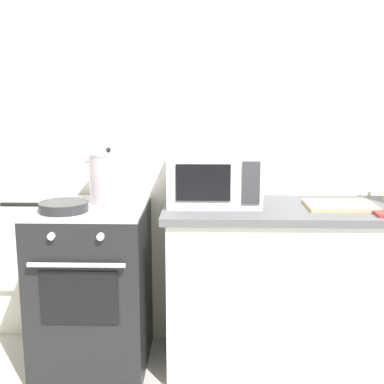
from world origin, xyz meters
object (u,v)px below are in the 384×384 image
stock_pot (109,177)px  frying_pan (62,207)px  stove (93,286)px  microwave (214,177)px  cutting_board (340,206)px

stock_pot → frying_pan: size_ratio=0.68×
stock_pot → frying_pan: (-0.20, -0.23, -0.11)m
stock_pot → frying_pan: stock_pot is taller
stove → frying_pan: frying_pan is taller
stove → microwave: (0.67, 0.08, 0.61)m
microwave → stock_pot: bearing=177.2°
stock_pot → stove: bearing=-130.6°
stove → stock_pot: (0.09, 0.11, 0.60)m
stock_pot → frying_pan: 0.33m
microwave → cutting_board: bearing=-6.6°
stove → frying_pan: 0.51m
frying_pan → stock_pot: bearing=49.0°
frying_pan → microwave: bearing=14.7°
cutting_board → frying_pan: bearing=-175.0°
stove → cutting_board: cutting_board is taller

